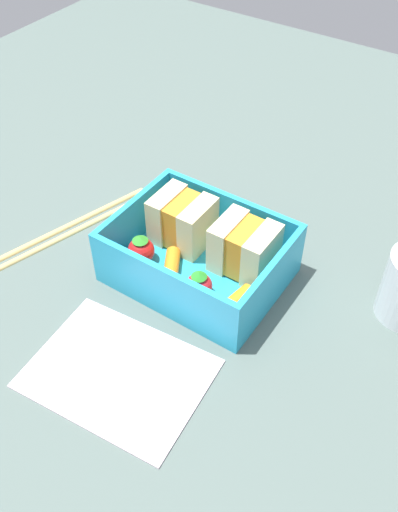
{
  "coord_description": "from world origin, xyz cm",
  "views": [
    {
      "loc": [
        22.29,
        -33.39,
        42.26
      ],
      "look_at": [
        0.0,
        0.0,
        2.7
      ],
      "focal_mm": 40.0,
      "sensor_mm": 36.0,
      "label": 1
    }
  ],
  "objects_px": {
    "strawberry_far_left": "(141,250)",
    "carrot_stick_far_left": "(233,304)",
    "carrot_stick_left": "(171,270)",
    "sandwich_left": "(182,220)",
    "folded_napkin": "(118,373)",
    "strawberry_left": "(199,285)",
    "sandwich_center_left": "(244,248)",
    "chopstick_pair": "(71,227)"
  },
  "relations": [
    {
      "from": "carrot_stick_far_left",
      "to": "strawberry_left",
      "type": "bearing_deg",
      "value": -176.81
    },
    {
      "from": "sandwich_center_left",
      "to": "carrot_stick_left",
      "type": "xyz_separation_m",
      "value": [
        -0.05,
        -0.05,
        -0.02
      ]
    },
    {
      "from": "strawberry_far_left",
      "to": "chopstick_pair",
      "type": "relative_size",
      "value": 0.17
    },
    {
      "from": "sandwich_left",
      "to": "carrot_stick_left",
      "type": "relative_size",
      "value": 1.08
    },
    {
      "from": "strawberry_far_left",
      "to": "folded_napkin",
      "type": "distance_m",
      "value": 0.13
    },
    {
      "from": "folded_napkin",
      "to": "strawberry_left",
      "type": "bearing_deg",
      "value": 82.92
    },
    {
      "from": "strawberry_left",
      "to": "folded_napkin",
      "type": "xyz_separation_m",
      "value": [
        -0.01,
        -0.11,
        -0.02
      ]
    },
    {
      "from": "carrot_stick_far_left",
      "to": "chopstick_pair",
      "type": "xyz_separation_m",
      "value": [
        -0.21,
        0.01,
        -0.02
      ]
    },
    {
      "from": "sandwich_left",
      "to": "folded_napkin",
      "type": "relative_size",
      "value": 0.38
    },
    {
      "from": "strawberry_left",
      "to": "chopstick_pair",
      "type": "height_order",
      "value": "strawberry_left"
    },
    {
      "from": "sandwich_center_left",
      "to": "carrot_stick_far_left",
      "type": "distance_m",
      "value": 0.06
    },
    {
      "from": "sandwich_center_left",
      "to": "folded_napkin",
      "type": "height_order",
      "value": "sandwich_center_left"
    },
    {
      "from": "strawberry_far_left",
      "to": "carrot_stick_far_left",
      "type": "bearing_deg",
      "value": -2.56
    },
    {
      "from": "sandwich_center_left",
      "to": "chopstick_pair",
      "type": "relative_size",
      "value": 0.29
    },
    {
      "from": "carrot_stick_far_left",
      "to": "sandwich_left",
      "type": "bearing_deg",
      "value": 150.21
    },
    {
      "from": "folded_napkin",
      "to": "strawberry_far_left",
      "type": "bearing_deg",
      "value": 118.23
    },
    {
      "from": "carrot_stick_left",
      "to": "carrot_stick_far_left",
      "type": "xyz_separation_m",
      "value": [
        0.07,
        -0.0,
        0.0
      ]
    },
    {
      "from": "sandwich_center_left",
      "to": "strawberry_left",
      "type": "height_order",
      "value": "sandwich_center_left"
    },
    {
      "from": "sandwich_left",
      "to": "chopstick_pair",
      "type": "distance_m",
      "value": 0.13
    },
    {
      "from": "sandwich_left",
      "to": "sandwich_center_left",
      "type": "distance_m",
      "value": 0.07
    },
    {
      "from": "chopstick_pair",
      "to": "carrot_stick_left",
      "type": "bearing_deg",
      "value": -1.88
    },
    {
      "from": "sandwich_left",
      "to": "sandwich_center_left",
      "type": "height_order",
      "value": "same"
    },
    {
      "from": "strawberry_far_left",
      "to": "carrot_stick_left",
      "type": "xyz_separation_m",
      "value": [
        0.04,
        -0.0,
        -0.01
      ]
    },
    {
      "from": "sandwich_left",
      "to": "strawberry_far_left",
      "type": "relative_size",
      "value": 1.74
    },
    {
      "from": "strawberry_far_left",
      "to": "strawberry_left",
      "type": "height_order",
      "value": "strawberry_far_left"
    },
    {
      "from": "strawberry_far_left",
      "to": "carrot_stick_left",
      "type": "relative_size",
      "value": 0.62
    },
    {
      "from": "sandwich_center_left",
      "to": "strawberry_far_left",
      "type": "distance_m",
      "value": 0.1
    },
    {
      "from": "carrot_stick_left",
      "to": "folded_napkin",
      "type": "relative_size",
      "value": 0.35
    },
    {
      "from": "strawberry_left",
      "to": "carrot_stick_far_left",
      "type": "relative_size",
      "value": 0.66
    },
    {
      "from": "strawberry_left",
      "to": "chopstick_pair",
      "type": "xyz_separation_m",
      "value": [
        -0.18,
        0.01,
        -0.02
      ]
    },
    {
      "from": "strawberry_far_left",
      "to": "carrot_stick_far_left",
      "type": "height_order",
      "value": "strawberry_far_left"
    },
    {
      "from": "sandwich_left",
      "to": "carrot_stick_far_left",
      "type": "xyz_separation_m",
      "value": [
        0.09,
        -0.05,
        -0.02
      ]
    },
    {
      "from": "strawberry_far_left",
      "to": "strawberry_left",
      "type": "distance_m",
      "value": 0.07
    },
    {
      "from": "chopstick_pair",
      "to": "folded_napkin",
      "type": "bearing_deg",
      "value": -35.56
    },
    {
      "from": "strawberry_left",
      "to": "carrot_stick_far_left",
      "type": "height_order",
      "value": "strawberry_left"
    },
    {
      "from": "folded_napkin",
      "to": "sandwich_center_left",
      "type": "bearing_deg",
      "value": 79.92
    },
    {
      "from": "strawberry_left",
      "to": "folded_napkin",
      "type": "relative_size",
      "value": 0.21
    },
    {
      "from": "carrot_stick_left",
      "to": "sandwich_left",
      "type": "bearing_deg",
      "value": 112.59
    },
    {
      "from": "carrot_stick_left",
      "to": "chopstick_pair",
      "type": "bearing_deg",
      "value": 178.12
    },
    {
      "from": "chopstick_pair",
      "to": "strawberry_left",
      "type": "bearing_deg",
      "value": -3.37
    },
    {
      "from": "sandwich_center_left",
      "to": "folded_napkin",
      "type": "distance_m",
      "value": 0.17
    },
    {
      "from": "sandwich_left",
      "to": "carrot_stick_far_left",
      "type": "distance_m",
      "value": 0.11
    }
  ]
}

